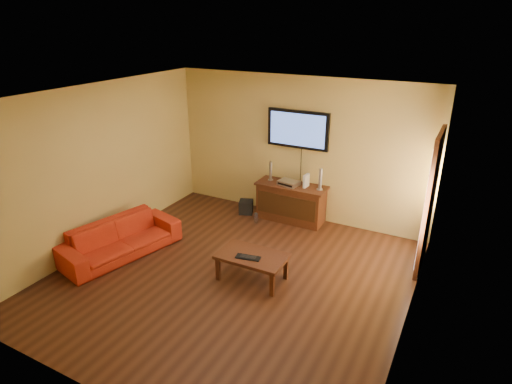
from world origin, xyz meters
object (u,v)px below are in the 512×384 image
Objects in this scene: speaker_right at (320,180)px; av_receiver at (289,183)px; game_console at (306,181)px; sofa at (120,233)px; subwoofer at (246,207)px; speaker_left at (271,172)px; television at (298,129)px; bottle at (256,218)px; keyboard at (248,257)px; media_console at (291,202)px; coffee_table at (252,258)px.

speaker_right is 0.62m from av_receiver.
sofa is at bearing -126.04° from game_console.
sofa is at bearing -117.87° from av_receiver.
subwoofer is at bearing -166.75° from game_console.
speaker_left is at bearing -0.13° from subwoofer.
television is 4.51× the size of subwoofer.
television is at bearing 50.76° from bottle.
bottle is 0.58× the size of keyboard.
media_console is 1.32× the size of coffee_table.
coffee_table is at bearing -70.67° from speaker_left.
speaker_left reaches higher than coffee_table.
sofa is at bearing -120.55° from speaker_left.
game_console is (0.28, -0.19, -0.89)m from television.
av_receiver is 1.39× the size of subwoofer.
speaker_right reaches higher than bottle.
media_console is 5.48× the size of game_console.
speaker_left is at bearing 174.72° from media_console.
speaker_right is 1.67× the size of game_console.
subwoofer is at bearing 121.23° from coffee_table.
subwoofer is (-0.91, -0.35, -1.61)m from television.
sofa is (-1.95, -2.70, -1.36)m from television.
television is 5.43× the size of bottle.
game_console reaches higher than bottle.
sofa is at bearing -171.06° from coffee_table.
television is at bearing 20.63° from speaker_left.
av_receiver is (-0.35, 2.10, 0.41)m from coffee_table.
av_receiver is 2.26m from keyboard.
game_console is (2.23, 2.52, 0.47)m from sofa.
game_console is (0.28, 0.03, 0.48)m from media_console.
speaker_right is at bearing 83.39° from coffee_table.
av_receiver is at bearing -176.08° from speaker_right.
bottle is (-0.81, -0.46, -0.74)m from game_console.
coffee_table is 2.76× the size of av_receiver.
subwoofer is 1.20× the size of bottle.
sofa is 2.26m from keyboard.
television is 1.84m from bottle.
sofa reaches higher than keyboard.
media_console is at bearing 39.29° from bottle.
av_receiver reaches higher than keyboard.
media_console is 0.56m from game_console.
television is 0.98m from speaker_left.
speaker_left is at bearing 109.33° from coffee_table.
television is at bearing 159.85° from speaker_right.
sofa is at bearing -125.83° from television.
game_console is (-0.28, 0.02, -0.07)m from speaker_right.
speaker_left is 0.98× the size of keyboard.
speaker_left is 1.01× the size of av_receiver.
av_receiver is at bearing 99.47° from coffee_table.
coffee_table is 2.48× the size of speaker_right.
subwoofer is at bearing -159.03° from television.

